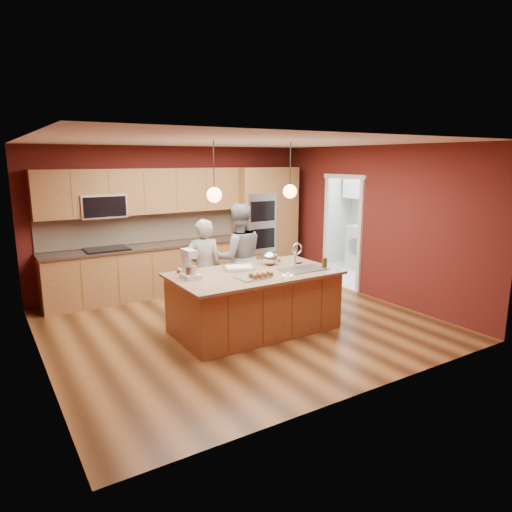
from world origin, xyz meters
TOP-DOWN VIEW (x-y plane):
  - floor at (0.00, 0.00)m, footprint 5.50×5.50m
  - ceiling at (0.00, 0.00)m, footprint 5.50×5.50m
  - wall_back at (0.00, 2.50)m, footprint 5.50×0.00m
  - wall_front at (0.00, -2.50)m, footprint 5.50×0.00m
  - wall_left at (-2.75, 0.00)m, footprint 0.00×5.00m
  - wall_right at (2.75, 0.00)m, footprint 0.00×5.00m
  - cabinet_run at (-0.68, 2.25)m, footprint 3.74×0.64m
  - oven_column at (1.85, 2.19)m, footprint 1.30×0.62m
  - doorway_trim at (2.73, 0.80)m, footprint 0.08×1.11m
  - laundry_room at (4.35, 1.20)m, footprint 2.60×2.70m
  - pendant_left at (-0.57, -0.30)m, footprint 0.20×0.20m
  - pendant_right at (0.66, -0.30)m, footprint 0.20×0.20m
  - island at (0.07, -0.30)m, footprint 2.37×1.33m
  - person_left at (-0.32, 0.62)m, footprint 0.64×0.50m
  - person_right at (0.31, 0.62)m, footprint 0.99×0.86m
  - stand_mixer at (-0.87, -0.12)m, footprint 0.21×0.30m
  - sheet_cake at (-0.05, -0.04)m, footprint 0.52×0.45m
  - cooling_rack at (-0.14, -0.56)m, footprint 0.46×0.34m
  - mixing_bowl at (0.50, -0.02)m, footprint 0.26×0.26m
  - plate at (0.32, -0.75)m, footprint 0.17×0.17m
  - tumbler at (1.09, -0.61)m, footprint 0.07×0.07m
  - phone at (0.94, -0.19)m, footprint 0.13×0.10m
  - cupcakes_left at (-0.80, 0.15)m, footprint 0.24×0.24m
  - cupcakes_rack at (-0.05, -0.63)m, footprint 0.35×0.17m
  - cupcakes_right at (0.65, 0.16)m, footprint 0.25×0.25m
  - washer at (4.21, 0.83)m, footprint 0.74×0.76m
  - dryer at (4.18, 1.61)m, footprint 0.65×0.67m

SIDE VIEW (x-z plane):
  - floor at x=0.00m, z-range 0.00..0.00m
  - island at x=0.07m, z-range -0.18..1.07m
  - dryer at x=4.18m, z-range 0.00..0.99m
  - washer at x=4.21m, z-range 0.00..1.06m
  - person_left at x=-0.32m, z-range 0.00..1.57m
  - phone at x=0.94m, z-range 0.87..0.88m
  - plate at x=0.32m, z-range 0.87..0.89m
  - person_right at x=0.31m, z-range 0.00..1.76m
  - cooling_rack at x=-0.14m, z-range 0.87..0.89m
  - sheet_cake at x=-0.05m, z-range 0.87..0.92m
  - cupcakes_left at x=-0.80m, z-range 0.87..0.94m
  - cupcakes_right at x=0.65m, z-range 0.87..0.95m
  - cupcakes_rack at x=-0.05m, z-range 0.89..0.97m
  - tumbler at x=1.09m, z-range 0.87..1.02m
  - mixing_bowl at x=0.50m, z-range 0.87..1.08m
  - cabinet_run at x=-0.68m, z-range -0.17..2.13m
  - stand_mixer at x=-0.87m, z-range 0.84..1.24m
  - doorway_trim at x=2.73m, z-range -0.05..2.15m
  - oven_column at x=1.85m, z-range 0.00..2.30m
  - wall_back at x=0.00m, z-range -1.40..4.10m
  - wall_front at x=0.00m, z-range -1.40..4.10m
  - wall_left at x=-2.75m, z-range -1.15..3.85m
  - wall_right at x=2.75m, z-range -1.15..3.85m
  - laundry_room at x=4.35m, z-range 0.60..3.30m
  - pendant_left at x=-0.57m, z-range 1.60..2.40m
  - pendant_right at x=0.66m, z-range 1.60..2.40m
  - ceiling at x=0.00m, z-range 2.70..2.70m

